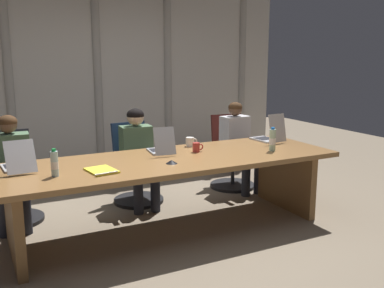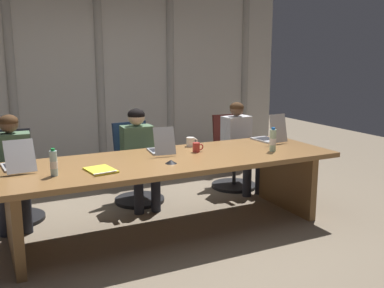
{
  "view_description": "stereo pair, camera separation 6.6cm",
  "coord_description": "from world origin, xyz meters",
  "px_view_note": "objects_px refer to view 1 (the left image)",
  "views": [
    {
      "loc": [
        -1.74,
        -3.89,
        1.77
      ],
      "look_at": [
        0.3,
        0.09,
        0.85
      ],
      "focal_mm": 41.52,
      "sensor_mm": 36.0,
      "label": 1
    },
    {
      "loc": [
        -1.68,
        -3.92,
        1.77
      ],
      "look_at": [
        0.3,
        0.09,
        0.85
      ],
      "focal_mm": 41.52,
      "sensor_mm": 36.0,
      "label": 2
    }
  ],
  "objects_px": {
    "laptop_left_end": "(18,164)",
    "water_bottle_primary": "(272,140)",
    "laptop_center": "(269,136)",
    "person_left_mid": "(138,151)",
    "water_bottle_secondary": "(55,164)",
    "laptop_left_mid": "(161,148)",
    "office_chair_left_end": "(13,188)",
    "office_chair_left_mid": "(136,172)",
    "coffee_mug_near": "(190,142)",
    "conference_mic_left_side": "(172,162)",
    "office_chair_center": "(231,160)",
    "coffee_mug_far": "(197,147)",
    "person_left_end": "(11,164)",
    "person_center": "(239,141)",
    "spiral_notepad": "(102,171)"
  },
  "relations": [
    {
      "from": "laptop_left_mid",
      "to": "office_chair_left_mid",
      "type": "bearing_deg",
      "value": 7.7
    },
    {
      "from": "office_chair_center",
      "to": "water_bottle_secondary",
      "type": "bearing_deg",
      "value": -56.6
    },
    {
      "from": "person_left_end",
      "to": "water_bottle_primary",
      "type": "height_order",
      "value": "person_left_end"
    },
    {
      "from": "person_left_mid",
      "to": "conference_mic_left_side",
      "type": "bearing_deg",
      "value": -0.01
    },
    {
      "from": "water_bottle_primary",
      "to": "office_chair_center",
      "type": "bearing_deg",
      "value": 78.22
    },
    {
      "from": "coffee_mug_far",
      "to": "person_center",
      "type": "bearing_deg",
      "value": 35.7
    },
    {
      "from": "laptop_left_mid",
      "to": "spiral_notepad",
      "type": "relative_size",
      "value": 1.26
    },
    {
      "from": "person_left_mid",
      "to": "coffee_mug_far",
      "type": "height_order",
      "value": "person_left_mid"
    },
    {
      "from": "laptop_center",
      "to": "person_left_end",
      "type": "distance_m",
      "value": 2.86
    },
    {
      "from": "office_chair_center",
      "to": "coffee_mug_far",
      "type": "bearing_deg",
      "value": -40.1
    },
    {
      "from": "coffee_mug_far",
      "to": "laptop_left_end",
      "type": "bearing_deg",
      "value": 177.33
    },
    {
      "from": "water_bottle_primary",
      "to": "coffee_mug_far",
      "type": "xyz_separation_m",
      "value": [
        -0.74,
        0.32,
        -0.07
      ]
    },
    {
      "from": "person_left_mid",
      "to": "water_bottle_primary",
      "type": "distance_m",
      "value": 1.55
    },
    {
      "from": "laptop_left_end",
      "to": "conference_mic_left_side",
      "type": "xyz_separation_m",
      "value": [
        1.31,
        -0.42,
        -0.04
      ]
    },
    {
      "from": "laptop_left_mid",
      "to": "laptop_center",
      "type": "xyz_separation_m",
      "value": [
        1.39,
        0.01,
        0.01
      ]
    },
    {
      "from": "office_chair_left_end",
      "to": "coffee_mug_far",
      "type": "distance_m",
      "value": 2.01
    },
    {
      "from": "laptop_left_mid",
      "to": "office_chair_left_end",
      "type": "xyz_separation_m",
      "value": [
        -1.4,
        0.77,
        -0.45
      ]
    },
    {
      "from": "office_chair_left_mid",
      "to": "person_left_mid",
      "type": "distance_m",
      "value": 0.34
    },
    {
      "from": "person_center",
      "to": "water_bottle_primary",
      "type": "bearing_deg",
      "value": -18.59
    },
    {
      "from": "laptop_left_mid",
      "to": "conference_mic_left_side",
      "type": "height_order",
      "value": "laptop_left_mid"
    },
    {
      "from": "person_left_end",
      "to": "coffee_mug_far",
      "type": "height_order",
      "value": "person_left_end"
    },
    {
      "from": "laptop_left_mid",
      "to": "coffee_mug_near",
      "type": "distance_m",
      "value": 0.46
    },
    {
      "from": "person_center",
      "to": "water_bottle_secondary",
      "type": "xyz_separation_m",
      "value": [
        -2.5,
        -1.01,
        0.21
      ]
    },
    {
      "from": "laptop_left_end",
      "to": "water_bottle_primary",
      "type": "relative_size",
      "value": 1.89
    },
    {
      "from": "office_chair_center",
      "to": "coffee_mug_near",
      "type": "height_order",
      "value": "office_chair_center"
    },
    {
      "from": "person_left_end",
      "to": "person_left_mid",
      "type": "height_order",
      "value": "person_left_end"
    },
    {
      "from": "laptop_left_end",
      "to": "conference_mic_left_side",
      "type": "height_order",
      "value": "laptop_left_end"
    },
    {
      "from": "office_chair_left_mid",
      "to": "water_bottle_primary",
      "type": "relative_size",
      "value": 3.74
    },
    {
      "from": "laptop_center",
      "to": "spiral_notepad",
      "type": "relative_size",
      "value": 1.28
    },
    {
      "from": "office_chair_left_mid",
      "to": "office_chair_center",
      "type": "bearing_deg",
      "value": 84.38
    },
    {
      "from": "coffee_mug_far",
      "to": "office_chair_left_mid",
      "type": "bearing_deg",
      "value": 112.21
    },
    {
      "from": "office_chair_center",
      "to": "person_left_mid",
      "type": "distance_m",
      "value": 1.42
    },
    {
      "from": "office_chair_center",
      "to": "conference_mic_left_side",
      "type": "height_order",
      "value": "office_chair_center"
    },
    {
      "from": "water_bottle_secondary",
      "to": "spiral_notepad",
      "type": "height_order",
      "value": "water_bottle_secondary"
    },
    {
      "from": "water_bottle_secondary",
      "to": "laptop_left_end",
      "type": "bearing_deg",
      "value": 124.33
    },
    {
      "from": "laptop_left_end",
      "to": "water_bottle_primary",
      "type": "distance_m",
      "value": 2.53
    },
    {
      "from": "water_bottle_primary",
      "to": "person_center",
      "type": "bearing_deg",
      "value": 75.98
    },
    {
      "from": "person_center",
      "to": "laptop_left_mid",
      "type": "bearing_deg",
      "value": -70.59
    },
    {
      "from": "person_center",
      "to": "conference_mic_left_side",
      "type": "height_order",
      "value": "person_center"
    },
    {
      "from": "water_bottle_primary",
      "to": "laptop_left_end",
      "type": "bearing_deg",
      "value": 170.86
    },
    {
      "from": "person_left_mid",
      "to": "water_bottle_secondary",
      "type": "bearing_deg",
      "value": -44.77
    },
    {
      "from": "laptop_left_end",
      "to": "office_chair_left_end",
      "type": "distance_m",
      "value": 0.92
    },
    {
      "from": "office_chair_left_end",
      "to": "water_bottle_secondary",
      "type": "height_order",
      "value": "water_bottle_secondary"
    },
    {
      "from": "coffee_mug_near",
      "to": "conference_mic_left_side",
      "type": "height_order",
      "value": "coffee_mug_near"
    },
    {
      "from": "laptop_center",
      "to": "office_chair_center",
      "type": "xyz_separation_m",
      "value": [
        -0.04,
        0.76,
        -0.46
      ]
    },
    {
      "from": "laptop_center",
      "to": "person_left_end",
      "type": "relative_size",
      "value": 0.37
    },
    {
      "from": "coffee_mug_near",
      "to": "conference_mic_left_side",
      "type": "distance_m",
      "value": 0.82
    },
    {
      "from": "person_left_end",
      "to": "conference_mic_left_side",
      "type": "height_order",
      "value": "person_left_end"
    },
    {
      "from": "laptop_center",
      "to": "person_left_mid",
      "type": "height_order",
      "value": "person_left_mid"
    },
    {
      "from": "laptop_center",
      "to": "water_bottle_secondary",
      "type": "relative_size",
      "value": 1.8
    }
  ]
}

